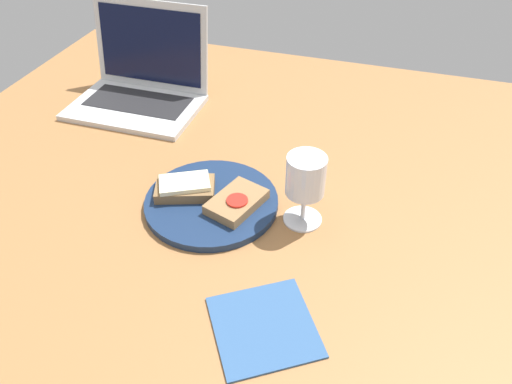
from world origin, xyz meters
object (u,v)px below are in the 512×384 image
Objects in this scene: wine_glass at (306,180)px; napkin at (264,327)px; sandwich_with_cheese at (185,187)px; laptop at (141,82)px; plate at (211,202)px; sandwich_with_tomato at (237,202)px.

wine_glass reaches higher than napkin.
sandwich_with_cheese reaches higher than napkin.
laptop is at bearing 146.97° from wine_glass.
wine_glass is at bearing 2.07° from sandwich_with_cheese.
sandwich_with_cheese is (-5.39, 0.33, 2.12)cm from plate.
plate is at bearing 176.13° from sandwich_with_tomato.
sandwich_with_tomato is (10.80, -0.69, -0.34)cm from sandwich_with_cheese.
plate is 0.82× the size of laptop.
sandwich_with_tomato is 26.70cm from napkin.
sandwich_with_cheese is 42.09cm from laptop.
plate is 1.81× the size of wine_glass.
laptop is at bearing 128.42° from sandwich_with_cheese.
wine_glass reaches higher than plate.
wine_glass is (23.23, 0.84, 6.69)cm from sandwich_with_cheese.
napkin is at bearing -46.18° from sandwich_with_cheese.
sandwich_with_tomato is at bearing -42.32° from laptop.
sandwich_with_tomato is at bearing -3.87° from plate.
sandwich_with_cheese is 10.83cm from sandwich_with_tomato.
wine_glass reaches higher than sandwich_with_tomato.
sandwich_with_cheese is at bearing 133.82° from napkin.
sandwich_with_cheese is at bearing -51.58° from laptop.
sandwich_with_cheese is at bearing -177.93° from wine_glass.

